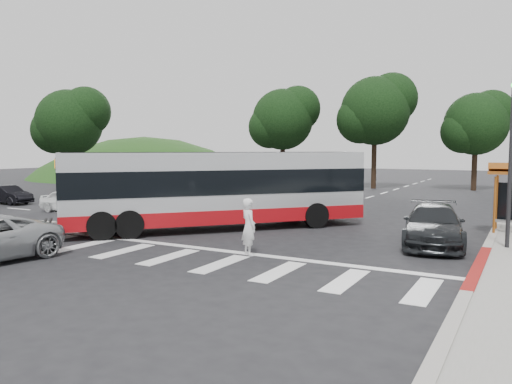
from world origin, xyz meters
The scene contains 15 objects.
ground centered at (0.00, 0.00, 0.00)m, with size 140.00×140.00×0.00m, color black.
curb_east centered at (9.00, 8.00, 0.07)m, with size 0.30×40.00×0.15m, color #9E9991.
curb_east_red centered at (9.00, -2.00, 0.08)m, with size 0.32×6.00×0.15m, color maroon.
hillside_nw centered at (-32.00, 30.00, 0.00)m, with size 44.00×44.00×10.00m, color #183B13.
crosswalk_ladder centered at (0.00, -5.00, 0.01)m, with size 18.00×2.60×0.01m, color silver.
traffic_signal_ne_tall centered at (9.60, 1.49, 3.88)m, with size 0.18×0.37×6.50m.
tree_north_a centered at (-1.92, 26.07, 6.92)m, with size 6.60×6.15×10.17m.
tree_north_b centered at (6.07, 28.06, 5.66)m, with size 5.72×5.33×8.43m.
tree_north_c centered at (-9.92, 24.06, 6.29)m, with size 6.16×5.74×9.30m.
tree_west_a centered at (-21.93, 10.06, 5.66)m, with size 5.72×5.33×8.43m.
transit_bus centered at (-1.87, 0.70, 1.69)m, with size 2.83×13.06×3.37m, color silver, non-canonical shape.
pedestrian centered at (2.10, -3.44, 0.95)m, with size 0.69×0.45×1.90m, color white.
dark_sedan centered at (7.18, 1.30, 0.74)m, with size 2.07×5.09×1.48m, color black.
west_car_white centered at (-12.25, 1.50, 0.62)m, with size 1.46×3.64×1.24m, color white.
west_car_black centered at (-19.01, 2.43, 0.59)m, with size 1.24×3.56×1.17m, color black.
Camera 1 is at (10.24, -17.64, 3.54)m, focal length 35.00 mm.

